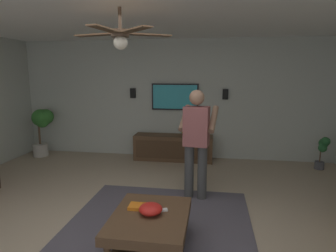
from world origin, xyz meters
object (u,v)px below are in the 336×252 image
(person_standing, at_px, (196,138))
(bowl, at_px, (151,209))
(potted_plant_tall, at_px, (42,125))
(tv, at_px, (175,97))
(wall_speaker_right, at_px, (133,93))
(coffee_table, at_px, (150,224))
(potted_plant_short, at_px, (323,149))
(book, at_px, (139,207))
(vase_round, at_px, (186,130))
(remote_white, at_px, (161,210))
(wall_speaker_left, at_px, (225,94))
(ceiling_fan, at_px, (120,36))
(media_console, at_px, (173,148))

(person_standing, relative_size, bowl, 6.54)
(person_standing, bearing_deg, potted_plant_tall, 72.59)
(tv, height_order, wall_speaker_right, tv)
(coffee_table, relative_size, potted_plant_tall, 0.92)
(potted_plant_short, distance_m, book, 4.15)
(vase_round, bearing_deg, remote_white, -179.38)
(wall_speaker_left, relative_size, wall_speaker_right, 1.00)
(tv, bearing_deg, potted_plant_short, 81.29)
(tv, distance_m, potted_plant_short, 3.15)
(coffee_table, relative_size, tv, 0.97)
(ceiling_fan, bearing_deg, tv, -3.90)
(bowl, bearing_deg, person_standing, -15.85)
(vase_round, height_order, ceiling_fan, ceiling_fan)
(tv, xyz_separation_m, bowl, (-3.51, -0.21, -0.91))
(tv, bearing_deg, bowl, 3.47)
(vase_round, bearing_deg, potted_plant_tall, 93.81)
(bowl, distance_m, wall_speaker_left, 3.76)
(wall_speaker_left, bearing_deg, ceiling_fan, 157.14)
(person_standing, distance_m, remote_white, 1.44)
(potted_plant_tall, xyz_separation_m, wall_speaker_left, (0.42, -4.07, 0.70))
(potted_plant_short, xyz_separation_m, wall_speaker_right, (0.47, 3.94, 1.00))
(remote_white, xyz_separation_m, book, (0.04, 0.25, 0.01))
(person_standing, distance_m, vase_round, 1.99)
(wall_speaker_right, bearing_deg, coffee_table, -161.76)
(coffee_table, distance_m, remote_white, 0.18)
(coffee_table, xyz_separation_m, wall_speaker_right, (3.54, 1.17, 1.14))
(media_console, xyz_separation_m, ceiling_fan, (-2.83, 0.21, 2.01))
(media_console, bearing_deg, ceiling_fan, -4.23)
(vase_round, bearing_deg, book, 176.13)
(coffee_table, xyz_separation_m, potted_plant_tall, (3.13, 3.19, 0.44))
(ceiling_fan, bearing_deg, vase_round, -9.48)
(potted_plant_short, bearing_deg, ceiling_fan, 129.36)
(tv, relative_size, potted_plant_short, 1.55)
(media_console, height_order, remote_white, media_console)
(vase_round, xyz_separation_m, wall_speaker_left, (0.20, -0.82, 0.77))
(ceiling_fan, bearing_deg, wall_speaker_right, 13.69)
(media_console, bearing_deg, wall_speaker_left, 103.11)
(book, distance_m, wall_speaker_left, 3.71)
(potted_plant_tall, distance_m, ceiling_fan, 4.14)
(tv, height_order, potted_plant_tall, tv)
(person_standing, bearing_deg, wall_speaker_left, -4.37)
(bowl, height_order, wall_speaker_right, wall_speaker_right)
(potted_plant_tall, height_order, wall_speaker_left, wall_speaker_left)
(potted_plant_short, distance_m, wall_speaker_right, 4.09)
(media_console, distance_m, potted_plant_tall, 3.02)
(potted_plant_short, distance_m, ceiling_fan, 4.52)
(tv, bearing_deg, coffee_table, 3.36)
(remote_white, xyz_separation_m, vase_round, (3.25, 0.04, 0.25))
(person_standing, height_order, book, person_standing)
(coffee_table, xyz_separation_m, person_standing, (1.40, -0.40, 0.64))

